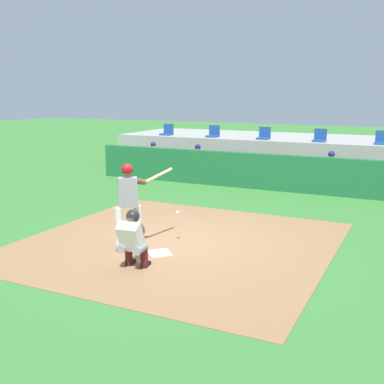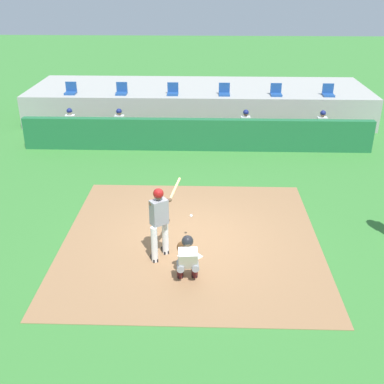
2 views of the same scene
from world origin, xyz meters
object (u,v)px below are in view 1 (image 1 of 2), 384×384
dugout_player_1 (196,161)px  stadium_seat_1 (213,134)px  dugout_player_0 (152,158)px  stadium_seat_4 (382,141)px  stadium_seat_3 (320,138)px  stadium_seat_2 (264,136)px  dugout_player_2 (330,170)px  catcher_crouched (133,237)px  stadium_seat_0 (167,132)px  batter_at_plate (129,201)px  home_plate (159,253)px

dugout_player_1 → stadium_seat_1: (-0.20, 2.03, 0.86)m
dugout_player_0 → stadium_seat_4: bearing=13.9°
stadium_seat_1 → stadium_seat_3: size_ratio=1.00×
stadium_seat_2 → dugout_player_2: bearing=-34.6°
dugout_player_2 → stadium_seat_3: size_ratio=2.71×
dugout_player_2 → stadium_seat_3: 2.34m
catcher_crouched → stadium_seat_4: size_ratio=4.32×
stadium_seat_4 → stadium_seat_0: bearing=180.0°
stadium_seat_1 → stadium_seat_4: size_ratio=1.00×
batter_at_plate → dugout_player_2: 8.55m
home_plate → stadium_seat_2: 10.35m
dugout_player_0 → stadium_seat_3: bearing=18.5°
dugout_player_1 → dugout_player_2: (4.92, 0.00, 0.00)m
home_plate → dugout_player_1: size_ratio=0.34×
stadium_seat_3 → catcher_crouched: bearing=-95.7°
catcher_crouched → stadium_seat_3: size_ratio=4.32×
stadium_seat_0 → stadium_seat_1: bearing=0.0°
catcher_crouched → home_plate: bearing=88.3°
stadium_seat_3 → stadium_seat_4: size_ratio=1.00×
batter_at_plate → stadium_seat_2: size_ratio=3.76×
batter_at_plate → catcher_crouched: bearing=-53.4°
stadium_seat_0 → stadium_seat_1: same height
dugout_player_0 → stadium_seat_4: stadium_seat_4 is taller
dugout_player_2 → stadium_seat_2: stadium_seat_2 is taller
stadium_seat_1 → home_plate: bearing=-72.3°
home_plate → catcher_crouched: bearing=-91.7°
stadium_seat_2 → stadium_seat_4: (4.33, 0.00, 0.00)m
stadium_seat_2 → stadium_seat_3: 2.17m
stadium_seat_0 → stadium_seat_2: bearing=0.0°
dugout_player_0 → stadium_seat_0: 2.25m
stadium_seat_0 → home_plate: bearing=-62.0°
home_plate → stadium_seat_0: (-5.42, 10.18, 1.51)m
catcher_crouched → stadium_seat_4: (3.28, 11.08, 0.93)m
batter_at_plate → stadium_seat_4: (3.94, 10.18, 0.50)m
stadium_seat_4 → home_plate: bearing=-107.7°
batter_at_plate → dugout_player_0: batter_at_plate is taller
batter_at_plate → stadium_seat_3: 10.35m
dugout_player_1 → stadium_seat_3: size_ratio=2.71×
catcher_crouched → stadium_seat_1: 11.57m
catcher_crouched → dugout_player_0: size_ratio=1.59×
dugout_player_2 → stadium_seat_2: (-2.95, 2.03, 0.86)m
dugout_player_1 → stadium_seat_4: bearing=17.9°
stadium_seat_1 → dugout_player_0: bearing=-130.7°
stadium_seat_2 → stadium_seat_3: same height
dugout_player_1 → home_plate: bearing=-69.4°
dugout_player_2 → stadium_seat_1: 5.57m
dugout_player_1 → dugout_player_2: 4.92m
home_plate → stadium_seat_2: size_ratio=0.92×
catcher_crouched → dugout_player_0: dugout_player_0 is taller
batter_at_plate → dugout_player_1: size_ratio=1.39×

